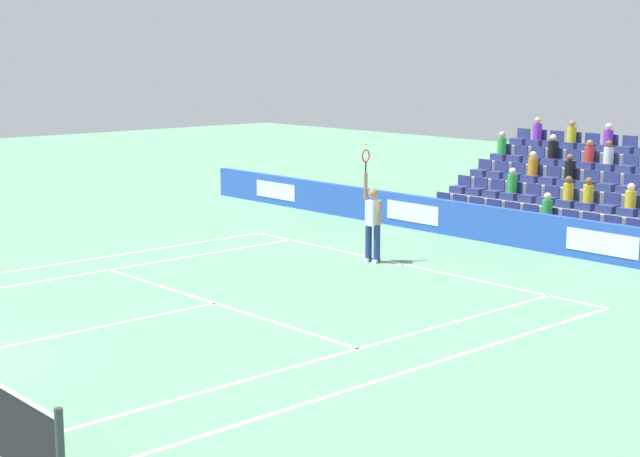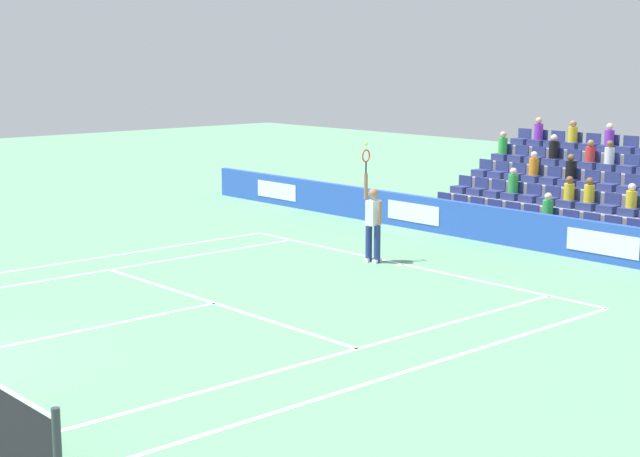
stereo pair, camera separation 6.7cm
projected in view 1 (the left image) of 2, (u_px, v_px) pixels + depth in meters
line_baseline at (403, 264)px, 23.08m from camera, size 10.97×0.10×0.01m
line_service at (215, 303)px, 19.46m from camera, size 8.23×0.10×0.01m
line_centre_service at (69, 333)px, 17.35m from camera, size 0.10×6.40×0.01m
line_singles_sideline_left at (92, 273)px, 22.16m from camera, size 0.10×11.89×0.01m
line_singles_sideline_right at (339, 354)px, 16.15m from camera, size 0.10×11.89×0.01m
line_doubles_sideline_left at (63, 263)px, 23.17m from camera, size 0.10×11.89×0.01m
line_doubles_sideline_right at (399, 374)px, 15.15m from camera, size 0.10×11.89×0.01m
line_centre_mark at (400, 265)px, 23.01m from camera, size 0.10×0.20×0.01m
sponsor_barrier at (501, 226)px, 25.46m from camera, size 24.43×0.22×0.96m
tennis_player at (373, 221)px, 23.16m from camera, size 0.53×0.40×2.85m
stadium_stand at (579, 200)px, 27.75m from camera, size 6.82×4.75×2.99m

